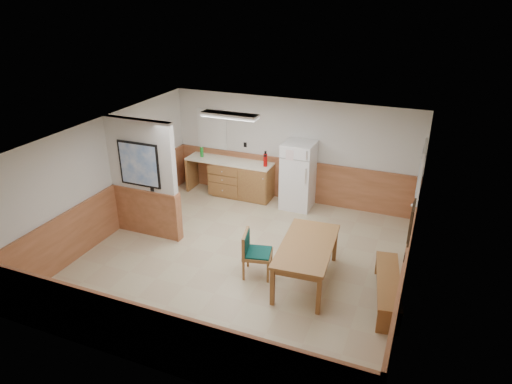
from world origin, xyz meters
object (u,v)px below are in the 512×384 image
at_px(refrigerator, 298,175).
at_px(dining_chair, 252,250).
at_px(dining_bench, 388,284).
at_px(fire_extinguisher, 265,160).
at_px(dining_table, 307,249).
at_px(soap_bottle, 202,152).

bearing_deg(refrigerator, dining_chair, -88.04).
distance_m(refrigerator, dining_bench, 3.84).
height_order(dining_chair, fire_extinguisher, fire_extinguisher).
xyz_separation_m(dining_table, fire_extinguisher, (-1.88, 2.86, 0.41)).
xyz_separation_m(dining_bench, fire_extinguisher, (-3.29, 2.93, 0.72)).
xyz_separation_m(refrigerator, dining_chair, (0.08, -3.00, -0.30)).
xyz_separation_m(dining_chair, fire_extinguisher, (-0.91, 3.02, 0.57)).
bearing_deg(dining_bench, dining_chair, 173.11).
height_order(dining_bench, soap_bottle, soap_bottle).
relative_size(refrigerator, dining_table, 0.87).
distance_m(refrigerator, dining_chair, 3.01).
height_order(refrigerator, dining_chair, refrigerator).
relative_size(refrigerator, fire_extinguisher, 4.19).
bearing_deg(refrigerator, soap_bottle, 179.57).
distance_m(dining_table, fire_extinguisher, 3.45).
bearing_deg(soap_bottle, dining_table, -38.74).
bearing_deg(dining_bench, dining_table, 168.39).
distance_m(dining_bench, fire_extinguisher, 4.46).
xyz_separation_m(refrigerator, dining_table, (1.05, -2.84, -0.14)).
distance_m(dining_table, dining_chair, 0.99).
bearing_deg(dining_chair, soap_bottle, 118.14).
xyz_separation_m(dining_table, dining_chair, (-0.96, -0.15, -0.16)).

